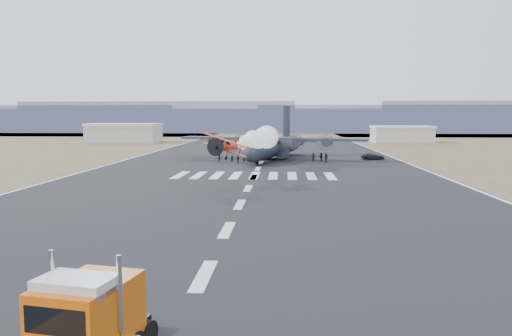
# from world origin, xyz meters

# --- Properties ---
(ground) EXTENTS (500.00, 500.00, 0.00)m
(ground) POSITION_xyz_m (0.00, 0.00, 0.00)
(ground) COLOR black
(ground) RESTS_ON ground
(scrub_far) EXTENTS (500.00, 80.00, 0.00)m
(scrub_far) POSITION_xyz_m (0.00, 230.00, 0.00)
(scrub_far) COLOR brown
(scrub_far) RESTS_ON ground
(runway_markings) EXTENTS (60.00, 260.00, 0.01)m
(runway_markings) POSITION_xyz_m (0.00, 60.00, 0.01)
(runway_markings) COLOR silver
(runway_markings) RESTS_ON ground
(ridge_seg_b) EXTENTS (150.00, 50.00, 15.00)m
(ridge_seg_b) POSITION_xyz_m (-130.00, 260.00, 7.50)
(ridge_seg_b) COLOR gray
(ridge_seg_b) RESTS_ON ground
(ridge_seg_c) EXTENTS (150.00, 50.00, 17.00)m
(ridge_seg_c) POSITION_xyz_m (-65.00, 260.00, 8.50)
(ridge_seg_c) COLOR gray
(ridge_seg_c) RESTS_ON ground
(ridge_seg_d) EXTENTS (150.00, 50.00, 13.00)m
(ridge_seg_d) POSITION_xyz_m (0.00, 260.00, 6.50)
(ridge_seg_d) COLOR gray
(ridge_seg_d) RESTS_ON ground
(ridge_seg_e) EXTENTS (150.00, 50.00, 15.00)m
(ridge_seg_e) POSITION_xyz_m (65.00, 260.00, 7.50)
(ridge_seg_e) COLOR gray
(ridge_seg_e) RESTS_ON ground
(ridge_seg_f) EXTENTS (150.00, 50.00, 17.00)m
(ridge_seg_f) POSITION_xyz_m (130.00, 260.00, 8.50)
(ridge_seg_f) COLOR gray
(ridge_seg_f) RESTS_ON ground
(hangar_left) EXTENTS (24.50, 14.50, 6.70)m
(hangar_left) POSITION_xyz_m (-52.00, 145.00, 3.41)
(hangar_left) COLOR #A29E90
(hangar_left) RESTS_ON ground
(hangar_right) EXTENTS (20.50, 12.50, 5.90)m
(hangar_right) POSITION_xyz_m (46.00, 150.00, 3.01)
(hangar_right) COLOR #A29E90
(hangar_right) RESTS_ON ground
(semi_truck) EXTENTS (4.16, 8.79, 3.86)m
(semi_truck) POSITION_xyz_m (-2.56, -11.99, 1.90)
(semi_truck) COLOR black
(semi_truck) RESTS_ON ground
(aerobatic_biplane) EXTENTS (6.46, 6.07, 3.38)m
(aerobatic_biplane) POSITION_xyz_m (-2.92, 35.37, 5.57)
(aerobatic_biplane) COLOR red
(smoke_trail) EXTENTS (6.53, 25.07, 4.15)m
(smoke_trail) POSITION_xyz_m (0.88, 56.37, 5.73)
(smoke_trail) COLOR white
(transport_aircraft) EXTENTS (40.44, 33.06, 11.79)m
(transport_aircraft) POSITION_xyz_m (2.41, 80.21, 3.04)
(transport_aircraft) COLOR #212532
(transport_aircraft) RESTS_ON ground
(support_vehicle) EXTENTS (5.04, 2.41, 1.39)m
(support_vehicle) POSITION_xyz_m (23.88, 80.03, 0.69)
(support_vehicle) COLOR black
(support_vehicle) RESTS_ON ground
(crew_a) EXTENTS (0.83, 0.84, 1.78)m
(crew_a) POSITION_xyz_m (-3.51, 71.94, 0.89)
(crew_a) COLOR black
(crew_a) RESTS_ON ground
(crew_b) EXTENTS (1.02, 0.78, 1.86)m
(crew_b) POSITION_xyz_m (13.17, 72.92, 0.93)
(crew_b) COLOR black
(crew_b) RESTS_ON ground
(crew_c) EXTENTS (1.05, 1.23, 1.74)m
(crew_c) POSITION_xyz_m (-8.53, 72.09, 0.87)
(crew_c) COLOR black
(crew_c) RESTS_ON ground
(crew_d) EXTENTS (0.96, 0.56, 1.57)m
(crew_d) POSITION_xyz_m (-4.63, 70.74, 0.79)
(crew_d) COLOR black
(crew_d) RESTS_ON ground
(crew_e) EXTENTS (0.64, 0.88, 1.62)m
(crew_e) POSITION_xyz_m (-1.02, 71.32, 0.81)
(crew_e) COLOR black
(crew_e) RESTS_ON ground
(crew_f) EXTENTS (1.25, 1.74, 1.81)m
(crew_f) POSITION_xyz_m (12.48, 76.10, 0.90)
(crew_f) COLOR black
(crew_f) RESTS_ON ground
(crew_g) EXTENTS (0.72, 0.66, 1.60)m
(crew_g) POSITION_xyz_m (-5.98, 72.60, 0.80)
(crew_g) COLOR black
(crew_g) RESTS_ON ground
(crew_h) EXTENTS (0.99, 0.94, 1.74)m
(crew_h) POSITION_xyz_m (10.74, 74.81, 0.87)
(crew_h) COLOR black
(crew_h) RESTS_ON ground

